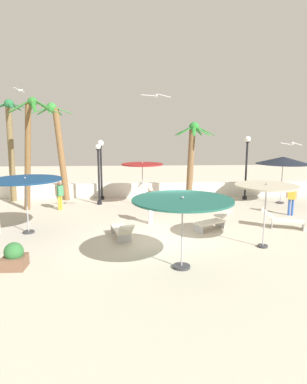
{
  "coord_description": "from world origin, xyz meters",
  "views": [
    {
      "loc": [
        -0.86,
        -12.36,
        4.31
      ],
      "look_at": [
        0.0,
        3.11,
        1.4
      ],
      "focal_mm": 31.06,
      "sensor_mm": 36.0,
      "label": 1
    }
  ],
  "objects_px": {
    "patio_umbrella_1": "(142,166)",
    "seagull_0": "(291,144)",
    "seagull_1": "(156,96)",
    "patio_umbrella_2": "(283,160)",
    "guest_1": "(150,201)",
    "seagull_2": "(19,90)",
    "lamp_post_0": "(101,162)",
    "guest_3": "(292,196)",
    "lounge_chair_2": "(122,230)",
    "patio_umbrella_0": "(183,203)",
    "planter": "(14,257)",
    "palm_tree_2": "(29,142)",
    "lounge_chair_1": "(282,219)",
    "palm_tree_0": "(59,142)",
    "patio_umbrella_4": "(266,188)",
    "lamp_post_2": "(99,171)",
    "palm_tree_1": "(11,141)",
    "guest_0": "(60,193)",
    "lounge_chair_0": "(213,220)",
    "lamp_post_1": "(247,160)",
    "palm_tree_3": "(192,154)",
    "patio_umbrella_3": "(25,182)"
  },
  "relations": [
    {
      "from": "patio_umbrella_1",
      "to": "seagull_0",
      "type": "bearing_deg",
      "value": -32.6
    },
    {
      "from": "seagull_1",
      "to": "patio_umbrella_2",
      "type": "bearing_deg",
      "value": 31.86
    },
    {
      "from": "guest_1",
      "to": "seagull_0",
      "type": "height_order",
      "value": "seagull_0"
    },
    {
      "from": "seagull_1",
      "to": "seagull_2",
      "type": "distance_m",
      "value": 10.47
    },
    {
      "from": "lamp_post_0",
      "to": "guest_3",
      "type": "distance_m",
      "value": 11.08
    },
    {
      "from": "patio_umbrella_1",
      "to": "lounge_chair_2",
      "type": "relative_size",
      "value": 1.29
    },
    {
      "from": "patio_umbrella_0",
      "to": "planter",
      "type": "distance_m",
      "value": 5.55
    },
    {
      "from": "palm_tree_2",
      "to": "seagull_1",
      "type": "xyz_separation_m",
      "value": [
        6.48,
        -4.0,
        2.01
      ]
    },
    {
      "from": "lounge_chair_1",
      "to": "lamp_post_0",
      "type": "bearing_deg",
      "value": 142.11
    },
    {
      "from": "palm_tree_0",
      "to": "seagull_0",
      "type": "distance_m",
      "value": 13.04
    },
    {
      "from": "seagull_1",
      "to": "seagull_0",
      "type": "bearing_deg",
      "value": 4.04
    },
    {
      "from": "patio_umbrella_4",
      "to": "guest_3",
      "type": "xyz_separation_m",
      "value": [
        3.18,
        4.52,
        -1.21
      ]
    },
    {
      "from": "palm_tree_2",
      "to": "lamp_post_2",
      "type": "bearing_deg",
      "value": 17.55
    },
    {
      "from": "palm_tree_1",
      "to": "guest_3",
      "type": "xyz_separation_m",
      "value": [
        15.31,
        -4.34,
        -2.64
      ]
    },
    {
      "from": "guest_3",
      "to": "guest_0",
      "type": "bearing_deg",
      "value": 171.25
    },
    {
      "from": "lamp_post_2",
      "to": "planter",
      "type": "xyz_separation_m",
      "value": [
        -1.72,
        -9.08,
        -1.6
      ]
    },
    {
      "from": "guest_3",
      "to": "planter",
      "type": "xyz_separation_m",
      "value": [
        -11.74,
        -5.97,
        -0.63
      ]
    },
    {
      "from": "guest_3",
      "to": "seagull_1",
      "type": "relative_size",
      "value": 1.36
    },
    {
      "from": "patio_umbrella_0",
      "to": "lamp_post_0",
      "type": "xyz_separation_m",
      "value": [
        -3.54,
        10.75,
        0.27
      ]
    },
    {
      "from": "lounge_chair_2",
      "to": "lounge_chair_1",
      "type": "bearing_deg",
      "value": 9.38
    },
    {
      "from": "lamp_post_2",
      "to": "seagull_1",
      "type": "xyz_separation_m",
      "value": [
        2.99,
        -5.1,
        3.7
      ]
    },
    {
      "from": "palm_tree_0",
      "to": "lamp_post_2",
      "type": "relative_size",
      "value": 1.68
    },
    {
      "from": "patio_umbrella_0",
      "to": "palm_tree_2",
      "type": "xyz_separation_m",
      "value": [
        -7.03,
        8.23,
        1.57
      ]
    },
    {
      "from": "palm_tree_2",
      "to": "seagull_2",
      "type": "xyz_separation_m",
      "value": [
        -1.28,
        2.97,
        2.95
      ]
    },
    {
      "from": "lounge_chair_2",
      "to": "patio_umbrella_1",
      "type": "bearing_deg",
      "value": 80.87
    },
    {
      "from": "patio_umbrella_0",
      "to": "lounge_chair_0",
      "type": "relative_size",
      "value": 1.68
    },
    {
      "from": "lamp_post_1",
      "to": "seagull_0",
      "type": "relative_size",
      "value": 3.74
    },
    {
      "from": "lamp_post_2",
      "to": "guest_1",
      "type": "relative_size",
      "value": 2.02
    },
    {
      "from": "palm_tree_1",
      "to": "lounge_chair_0",
      "type": "height_order",
      "value": "palm_tree_1"
    },
    {
      "from": "palm_tree_3",
      "to": "patio_umbrella_1",
      "type": "bearing_deg",
      "value": -173.1
    },
    {
      "from": "patio_umbrella_1",
      "to": "lamp_post_2",
      "type": "relative_size",
      "value": 0.72
    },
    {
      "from": "lamp_post_1",
      "to": "seagull_2",
      "type": "distance_m",
      "value": 14.39
    },
    {
      "from": "patio_umbrella_4",
      "to": "lounge_chair_1",
      "type": "distance_m",
      "value": 3.46
    },
    {
      "from": "lounge_chair_1",
      "to": "guest_1",
      "type": "bearing_deg",
      "value": 169.86
    },
    {
      "from": "guest_0",
      "to": "guest_3",
      "type": "relative_size",
      "value": 0.93
    },
    {
      "from": "palm_tree_2",
      "to": "guest_1",
      "type": "relative_size",
      "value": 3.44
    },
    {
      "from": "guest_0",
      "to": "lounge_chair_1",
      "type": "bearing_deg",
      "value": -20.74
    },
    {
      "from": "palm_tree_3",
      "to": "lamp_post_1",
      "type": "relative_size",
      "value": 1.21
    },
    {
      "from": "patio_umbrella_2",
      "to": "lounge_chair_0",
      "type": "distance_m",
      "value": 7.51
    },
    {
      "from": "patio_umbrella_2",
      "to": "lounge_chair_2",
      "type": "bearing_deg",
      "value": -146.22
    },
    {
      "from": "palm_tree_1",
      "to": "lounge_chair_1",
      "type": "xyz_separation_m",
      "value": [
        13.89,
        -6.51,
        -3.26
      ]
    },
    {
      "from": "guest_3",
      "to": "seagull_2",
      "type": "relative_size",
      "value": 1.22
    },
    {
      "from": "patio_umbrella_4",
      "to": "lamp_post_2",
      "type": "height_order",
      "value": "lamp_post_2"
    },
    {
      "from": "planter",
      "to": "palm_tree_0",
      "type": "bearing_deg",
      "value": 94.31
    },
    {
      "from": "seagull_1",
      "to": "planter",
      "type": "height_order",
      "value": "seagull_1"
    },
    {
      "from": "lounge_chair_0",
      "to": "patio_umbrella_0",
      "type": "bearing_deg",
      "value": -115.89
    },
    {
      "from": "palm_tree_3",
      "to": "guest_1",
      "type": "height_order",
      "value": "palm_tree_3"
    },
    {
      "from": "seagull_0",
      "to": "seagull_1",
      "type": "relative_size",
      "value": 0.85
    },
    {
      "from": "planter",
      "to": "seagull_2",
      "type": "bearing_deg",
      "value": 105.55
    },
    {
      "from": "patio_umbrella_3",
      "to": "lounge_chair_1",
      "type": "height_order",
      "value": "patio_umbrella_3"
    }
  ]
}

